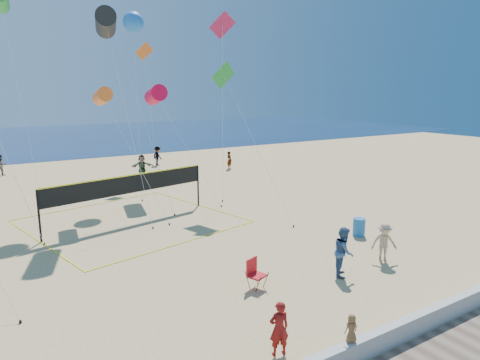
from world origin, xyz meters
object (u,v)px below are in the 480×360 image
woman (279,328)px  volleyball_net (129,190)px  camp_chair (255,271)px  trash_barrel (359,227)px

woman → volleyball_net: 14.15m
camp_chair → trash_barrel: (7.63, 2.03, -0.18)m
woman → trash_barrel: bearing=-135.6°
woman → trash_barrel: size_ratio=1.75×
woman → camp_chair: size_ratio=1.26×
woman → volleyball_net: size_ratio=0.13×
trash_barrel → woman: bearing=-148.4°
woman → volleyball_net: volleyball_net is taller
woman → volleyball_net: (0.47, 14.10, 1.03)m
camp_chair → volleyball_net: size_ratio=0.11×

